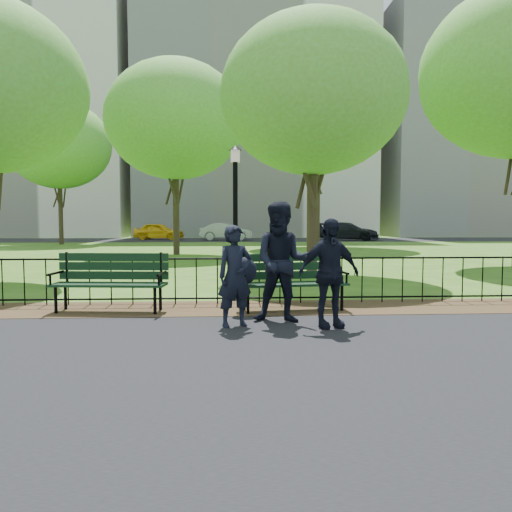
{
  "coord_description": "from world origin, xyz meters",
  "views": [
    {
      "loc": [
        -0.79,
        -7.47,
        1.59
      ],
      "look_at": [
        -0.29,
        1.5,
        0.96
      ],
      "focal_mm": 35.0,
      "sensor_mm": 36.0,
      "label": 1
    }
  ],
  "objects": [
    {
      "name": "person_right",
      "position": [
        0.7,
        -0.2,
        0.82
      ],
      "size": [
        1.02,
        0.6,
        1.62
      ],
      "primitive_type": "imported",
      "rotation": [
        0.0,
        0.0,
        0.23
      ],
      "color": "black",
      "rests_on": "asphalt_path"
    },
    {
      "name": "apartment_east",
      "position": [
        26.0,
        48.0,
        12.0
      ],
      "size": [
        20.0,
        15.0,
        24.0
      ],
      "primitive_type": "cube",
      "color": "white",
      "rests_on": "ground"
    },
    {
      "name": "tree_far_c",
      "position": [
        -3.26,
        16.46,
        6.32
      ],
      "size": [
        6.53,
        6.53,
        9.1
      ],
      "color": "#2D2116",
      "rests_on": "ground"
    },
    {
      "name": "taxi",
      "position": [
        -6.69,
        35.4,
        0.73
      ],
      "size": [
        4.47,
        2.46,
        1.44
      ],
      "primitive_type": "imported",
      "rotation": [
        0.0,
        0.0,
        1.38
      ],
      "color": "yellow",
      "rests_on": "far_street"
    },
    {
      "name": "tree_far_w",
      "position": [
        -12.25,
        27.48,
        6.76
      ],
      "size": [
        6.98,
        6.98,
        9.73
      ],
      "color": "#2D2116",
      "rests_on": "ground"
    },
    {
      "name": "apartment_mid",
      "position": [
        2.0,
        48.0,
        15.0
      ],
      "size": [
        24.0,
        15.0,
        30.0
      ],
      "primitive_type": "cube",
      "color": "silver",
      "rests_on": "ground"
    },
    {
      "name": "lamppost",
      "position": [
        -0.62,
        4.33,
        1.83
      ],
      "size": [
        0.3,
        0.3,
        3.36
      ],
      "color": "black",
      "rests_on": "ground"
    },
    {
      "name": "person_left",
      "position": [
        -0.69,
        -0.05,
        0.77
      ],
      "size": [
        0.65,
        0.55,
        1.52
      ],
      "primitive_type": "imported",
      "rotation": [
        0.0,
        0.0,
        0.39
      ],
      "color": "black",
      "rests_on": "asphalt_path"
    },
    {
      "name": "dirt_strip",
      "position": [
        0.0,
        1.5,
        0.01
      ],
      "size": [
        60.0,
        1.6,
        0.01
      ],
      "primitive_type": "cube",
      "color": "#3B2318",
      "rests_on": "ground"
    },
    {
      "name": "far_street",
      "position": [
        0.0,
        35.0,
        0.01
      ],
      "size": [
        70.0,
        9.0,
        0.01
      ],
      "primitive_type": "cube",
      "color": "black",
      "rests_on": "ground"
    },
    {
      "name": "iron_fence",
      "position": [
        0.0,
        2.0,
        0.5
      ],
      "size": [
        24.06,
        0.06,
        1.0
      ],
      "color": "black",
      "rests_on": "ground"
    },
    {
      "name": "sedan_silver",
      "position": [
        -0.99,
        33.99,
        0.73
      ],
      "size": [
        4.34,
        1.53,
        1.43
      ],
      "primitive_type": "imported",
      "rotation": [
        0.0,
        0.0,
        1.58
      ],
      "color": "#989B9F",
      "rests_on": "far_street"
    },
    {
      "name": "park_bench_left_a",
      "position": [
        -2.85,
        1.35,
        0.64
      ],
      "size": [
        2.02,
        0.8,
        1.12
      ],
      "rotation": [
        0.0,
        0.0,
        -0.1
      ],
      "color": "black",
      "rests_on": "ground"
    },
    {
      "name": "ground",
      "position": [
        0.0,
        0.0,
        0.0
      ],
      "size": [
        120.0,
        120.0,
        0.0
      ],
      "primitive_type": "plane",
      "color": "#36631A"
    },
    {
      "name": "apartment_west",
      "position": [
        -22.0,
        48.0,
        13.0
      ],
      "size": [
        22.0,
        15.0,
        26.0
      ],
      "primitive_type": "cube",
      "color": "white",
      "rests_on": "ground"
    },
    {
      "name": "person_mid",
      "position": [
        0.05,
        0.23,
        0.95
      ],
      "size": [
        0.98,
        0.61,
        1.88
      ],
      "primitive_type": "imported",
      "rotation": [
        0.0,
        0.0,
        -0.16
      ],
      "color": "black",
      "rests_on": "asphalt_path"
    },
    {
      "name": "tree_near_e",
      "position": [
        1.68,
        7.11,
        5.23
      ],
      "size": [
        5.41,
        5.41,
        7.54
      ],
      "color": "#2D2116",
      "rests_on": "ground"
    },
    {
      "name": "sedan_dark",
      "position": [
        9.08,
        33.42,
        0.76
      ],
      "size": [
        5.54,
        4.04,
        1.49
      ],
      "primitive_type": "imported",
      "rotation": [
        0.0,
        0.0,
        1.14
      ],
      "color": "black",
      "rests_on": "far_street"
    },
    {
      "name": "tree_far_e",
      "position": [
        4.67,
        22.98,
        8.53
      ],
      "size": [
        8.81,
        8.81,
        12.28
      ],
      "color": "#2D2116",
      "rests_on": "ground"
    },
    {
      "name": "asphalt_path",
      "position": [
        0.0,
        -3.4,
        0.01
      ],
      "size": [
        60.0,
        9.2,
        0.01
      ],
      "primitive_type": "cube",
      "color": "black",
      "rests_on": "ground"
    },
    {
      "name": "park_bench_main",
      "position": [
        -0.02,
        1.18,
        0.67
      ],
      "size": [
        2.09,
        0.84,
        1.1
      ],
      "rotation": [
        0.0,
        0.0,
        0.13
      ],
      "color": "black",
      "rests_on": "ground"
    }
  ]
}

